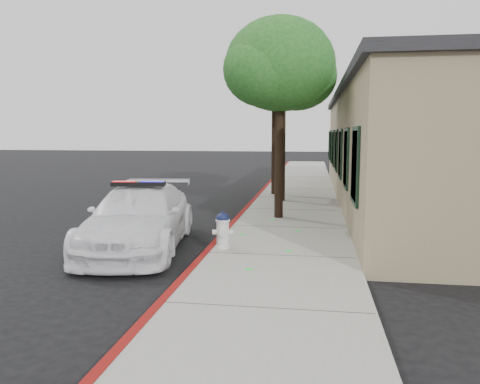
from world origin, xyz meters
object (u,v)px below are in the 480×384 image
clapboard_building (434,147)px  street_tree_far (277,79)px  police_car (139,218)px  fire_hydrant (223,230)px  street_tree_near (280,69)px  street_tree_mid (282,68)px

clapboard_building → street_tree_far: size_ratio=3.37×
police_car → street_tree_far: street_tree_far is taller
clapboard_building → fire_hydrant: clapboard_building is taller
clapboard_building → street_tree_near: street_tree_near is taller
fire_hydrant → street_tree_far: (0.40, 9.51, 4.26)m
fire_hydrant → street_tree_mid: size_ratio=0.12×
police_car → street_tree_far: size_ratio=0.84×
police_car → street_tree_mid: street_tree_mid is taller
street_tree_far → police_car: bearing=-104.5°
street_tree_mid → police_car: bearing=-110.1°
clapboard_building → street_tree_near: 7.46m
fire_hydrant → street_tree_far: bearing=81.0°
street_tree_mid → street_tree_far: (-0.34, 1.77, -0.20)m
clapboard_building → street_tree_near: (-5.41, -4.56, 2.36)m
clapboard_building → police_car: size_ratio=4.02×
police_car → street_tree_mid: (2.73, 7.48, 4.28)m
street_tree_near → clapboard_building: bearing=40.1°
clapboard_building → fire_hydrant: 10.80m
street_tree_mid → street_tree_far: street_tree_mid is taller
street_tree_near → street_tree_mid: (-0.19, 3.70, 0.53)m
clapboard_building → street_tree_mid: size_ratio=3.24×
police_car → fire_hydrant: bearing=-14.9°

